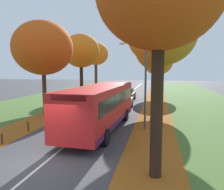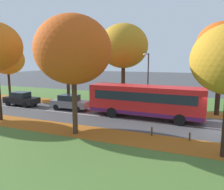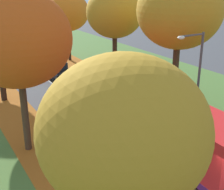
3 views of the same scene
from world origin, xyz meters
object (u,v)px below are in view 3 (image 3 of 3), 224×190
(bollard_third, at_px, (102,185))
(car_grey_lead, at_px, (94,90))
(tree_right_mid, at_px, (115,12))
(car_black_following, at_px, (57,70))
(tree_right_near, at_px, (180,11))
(bus, at_px, (163,120))
(tree_right_far, at_px, (68,12))
(streetlamp_right, at_px, (195,73))
(tree_left_near, at_px, (17,39))
(tree_left_nearest, at_px, (123,132))

(bollard_third, bearing_deg, car_grey_lead, 63.82)
(tree_right_mid, bearing_deg, car_black_following, 132.23)
(tree_right_near, height_order, bus, tree_right_near)
(tree_right_far, bearing_deg, car_grey_lead, -105.58)
(streetlamp_right, bearing_deg, tree_right_near, 66.36)
(bus, distance_m, car_grey_lead, 8.39)
(bollard_third, xyz_separation_m, bus, (4.62, 1.60, 1.38))
(streetlamp_right, height_order, car_black_following, streetlamp_right)
(tree_left_near, xyz_separation_m, tree_right_near, (10.24, -0.04, 0.84))
(bus, bearing_deg, car_grey_lead, 88.14)
(streetlamp_right, bearing_deg, tree_left_nearest, -144.22)
(tree_right_mid, bearing_deg, tree_right_far, 88.99)
(tree_left_nearest, xyz_separation_m, bollard_third, (1.80, 4.39, -4.99))
(bollard_third, bearing_deg, tree_right_mid, 56.41)
(tree_left_nearest, bearing_deg, tree_right_near, 42.74)
(tree_left_near, xyz_separation_m, tree_right_far, (10.01, 17.17, -0.62))
(tree_right_mid, relative_size, streetlamp_right, 1.38)
(tree_left_nearest, height_order, tree_right_far, tree_right_far)
(tree_left_nearest, distance_m, bollard_third, 6.89)
(car_black_following, bearing_deg, tree_right_mid, -47.77)
(tree_right_near, bearing_deg, tree_left_nearest, -137.26)
(tree_right_near, height_order, tree_right_mid, tree_right_near)
(tree_left_nearest, height_order, bus, tree_left_nearest)
(streetlamp_right, distance_m, car_black_following, 14.86)
(car_black_following, bearing_deg, bus, -89.46)
(tree_left_near, height_order, car_grey_lead, tree_left_near)
(tree_left_nearest, bearing_deg, tree_right_mid, 59.15)
(car_grey_lead, bearing_deg, bus, -91.86)
(tree_right_near, xyz_separation_m, car_black_following, (-4.12, 11.21, -6.01))
(bollard_third, bearing_deg, tree_left_nearest, -112.27)
(tree_right_far, bearing_deg, bollard_third, -110.47)
(tree_left_nearest, bearing_deg, car_grey_lead, 64.99)
(tree_left_near, height_order, car_black_following, tree_left_near)
(tree_right_mid, height_order, car_black_following, tree_right_mid)
(tree_left_nearest, xyz_separation_m, car_black_following, (6.28, 20.82, -4.50))
(tree_right_mid, bearing_deg, streetlamp_right, -95.29)
(tree_left_near, relative_size, streetlamp_right, 1.40)
(tree_right_near, height_order, bollard_third, tree_right_near)
(tree_left_near, xyz_separation_m, streetlamp_right, (8.88, -3.13, -2.25))
(tree_right_far, bearing_deg, bus, -100.22)
(tree_left_near, distance_m, tree_right_far, 19.89)
(tree_right_mid, distance_m, bus, 12.15)
(car_grey_lead, bearing_deg, streetlamp_right, -73.23)
(car_grey_lead, height_order, car_black_following, same)
(bus, bearing_deg, tree_right_mid, 71.58)
(tree_left_near, bearing_deg, tree_right_mid, 35.77)
(tree_right_near, bearing_deg, streetlamp_right, -113.64)
(bollard_third, distance_m, car_grey_lead, 11.09)
(tree_right_near, xyz_separation_m, tree_right_far, (-0.23, 17.21, -1.46))
(car_grey_lead, relative_size, car_black_following, 1.01)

